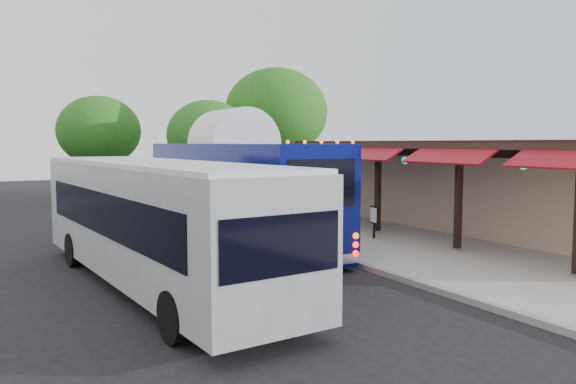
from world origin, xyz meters
TOP-DOWN VIEW (x-y plane):
  - ground at (0.00, 0.00)m, footprint 90.00×90.00m
  - sidewalk at (5.00, 4.00)m, footprint 10.00×40.00m
  - curb at (0.05, 4.00)m, footprint 0.20×40.00m
  - station_shelter at (8.38, 4.00)m, footprint 8.15×20.00m
  - coach_bus at (-1.45, 5.40)m, footprint 2.54×11.71m
  - city_bus at (-5.55, 0.82)m, footprint 3.38×11.55m
  - ped_a at (1.43, 2.85)m, footprint 0.70×0.65m
  - ped_b at (0.73, 8.02)m, footprint 1.05×0.88m
  - ped_c at (2.72, 10.42)m, footprint 1.05×0.97m
  - ped_d at (3.40, 6.02)m, footprint 1.29×0.76m
  - sign_board at (2.88, 3.04)m, footprint 0.13×0.52m
  - tree_left at (2.10, 16.98)m, footprint 4.59×4.59m
  - tree_mid at (6.91, 18.00)m, footprint 6.30×6.30m
  - tree_right at (8.02, 20.32)m, footprint 5.63×5.63m
  - tree_far at (-2.70, 22.68)m, footprint 4.94×4.94m

SIDE VIEW (x-z plane):
  - ground at x=0.00m, z-range 0.00..0.00m
  - sidewalk at x=5.00m, z-range 0.00..0.15m
  - curb at x=0.05m, z-range -0.01..0.15m
  - sign_board at x=2.88m, z-range 0.35..1.50m
  - ped_a at x=1.43m, z-range 0.15..1.76m
  - ped_c at x=2.72m, z-range 0.15..1.88m
  - ped_b at x=0.73m, z-range 0.15..2.07m
  - ped_d at x=3.40m, z-range 0.15..2.11m
  - city_bus at x=-5.55m, z-range 0.16..3.22m
  - station_shelter at x=8.38m, z-range 0.05..3.65m
  - coach_bus at x=-1.45m, z-range 0.14..3.87m
  - tree_left at x=2.10m, z-range 0.98..6.86m
  - tree_far at x=-2.70m, z-range 1.05..7.38m
  - tree_right at x=8.02m, z-range 1.20..8.40m
  - tree_mid at x=6.91m, z-range 1.35..9.41m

